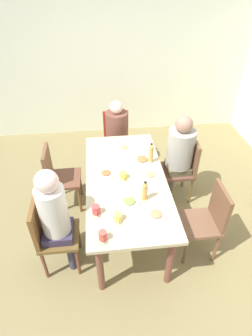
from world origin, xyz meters
TOP-DOWN VIEW (x-y plane):
  - ground_plane at (0.00, 0.00)m, footprint 5.85×5.85m
  - wall_left at (-2.48, 0.00)m, footprint 0.12×5.11m
  - dining_table at (0.00, 0.00)m, footprint 1.83×0.88m
  - chair_0 at (-0.46, 0.82)m, footprint 0.40×0.40m
  - person_0 at (-0.46, 0.73)m, footprint 0.34×0.34m
  - chair_1 at (-0.46, -0.82)m, footprint 0.40×0.40m
  - chair_2 at (-1.29, 0.00)m, footprint 0.40×0.40m
  - person_2 at (-1.20, 0.00)m, footprint 0.32×0.32m
  - chair_3 at (0.46, -0.82)m, footprint 0.40×0.40m
  - person_3 at (0.46, -0.73)m, footprint 0.30×0.30m
  - chair_4 at (0.46, 0.82)m, footprint 0.40×0.40m
  - plate_0 at (0.38, -0.01)m, footprint 0.22×0.22m
  - plate_1 at (-0.31, 0.23)m, footprint 0.25×0.25m
  - plate_2 at (-0.60, 0.04)m, footprint 0.20×0.20m
  - plate_3 at (0.58, 0.22)m, footprint 0.21×0.21m
  - plate_4 at (-0.01, 0.28)m, footprint 0.21×0.21m
  - plate_5 at (-0.10, -0.22)m, footprint 0.20×0.20m
  - cup_0 at (0.58, -0.14)m, footprint 0.11×0.08m
  - cup_1 at (-0.01, -0.03)m, footprint 0.11×0.07m
  - cup_2 at (0.79, -0.29)m, footprint 0.11×0.07m
  - cup_3 at (0.48, -0.34)m, footprint 0.11×0.08m
  - bottle_0 at (-0.28, 0.33)m, footprint 0.05×0.05m
  - bottle_1 at (0.34, 0.15)m, footprint 0.05×0.05m

SIDE VIEW (x-z plane):
  - ground_plane at x=0.00m, z-range 0.00..0.00m
  - chair_0 at x=-0.46m, z-range 0.06..0.96m
  - chair_1 at x=-0.46m, z-range 0.06..0.96m
  - chair_2 at x=-1.29m, z-range 0.06..0.96m
  - chair_3 at x=0.46m, z-range 0.06..0.96m
  - chair_4 at x=0.46m, z-range 0.06..0.96m
  - dining_table at x=0.00m, z-range 0.29..1.05m
  - person_2 at x=-1.20m, z-range 0.12..1.26m
  - person_0 at x=-0.46m, z-range 0.13..1.38m
  - person_3 at x=0.46m, z-range 0.12..1.41m
  - plate_1 at x=-0.31m, z-range 0.75..0.79m
  - plate_0 at x=0.38m, z-range 0.75..0.79m
  - plate_2 at x=-0.60m, z-range 0.75..0.79m
  - plate_3 at x=0.58m, z-range 0.75..0.79m
  - plate_4 at x=-0.01m, z-range 0.75..0.79m
  - plate_5 at x=-0.10m, z-range 0.75..0.79m
  - cup_0 at x=0.58m, z-range 0.76..0.83m
  - cup_1 at x=-0.01m, z-range 0.76..0.83m
  - cup_2 at x=0.79m, z-range 0.76..0.85m
  - cup_3 at x=0.48m, z-range 0.76..0.85m
  - bottle_1 at x=0.34m, z-range 0.75..0.98m
  - bottle_0 at x=-0.28m, z-range 0.75..1.01m
  - wall_left at x=-2.48m, z-range 0.00..2.60m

